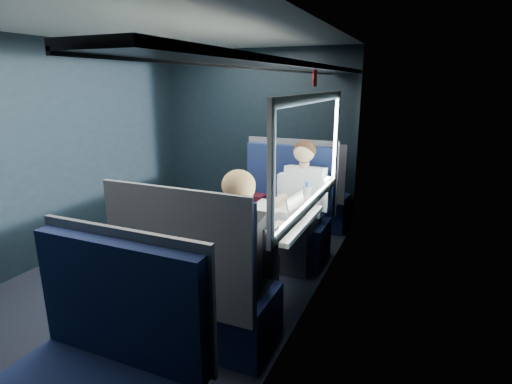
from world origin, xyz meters
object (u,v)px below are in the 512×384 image
at_px(seat_row_front, 307,198).
at_px(table, 270,225).
at_px(man, 301,199).
at_px(seat_bay_near, 282,219).
at_px(seat_row_back, 106,382).
at_px(cup, 307,201).
at_px(laptop, 289,214).
at_px(woman, 242,250).
at_px(bottle_small, 307,196).
at_px(seat_bay_far, 201,295).

bearing_deg(seat_row_front, table, -84.20).
bearing_deg(man, seat_row_front, 102.83).
relative_size(seat_bay_near, seat_row_back, 1.09).
xyz_separation_m(table, man, (0.07, 0.70, 0.06)).
bearing_deg(cup, laptop, -91.27).
height_order(seat_bay_near, woman, woman).
distance_m(table, bottle_small, 0.48).
xyz_separation_m(table, cup, (0.20, 0.44, 0.13)).
bearing_deg(man, seat_row_back, -95.72).
bearing_deg(table, seat_row_back, -95.80).
bearing_deg(laptop, seat_row_back, -101.94).
bearing_deg(table, laptop, -15.08).
relative_size(woman, cup, 13.52).
bearing_deg(seat_row_back, table, 84.20).
bearing_deg(table, seat_row_front, 95.80).
height_order(seat_bay_far, woman, woman).
bearing_deg(laptop, seat_bay_far, -114.11).
bearing_deg(laptop, table, 164.92).
relative_size(seat_bay_far, man, 0.95).
height_order(table, laptop, laptop).
bearing_deg(cup, bottle_small, -75.11).
relative_size(laptop, cup, 3.52).
bearing_deg(seat_bay_near, seat_bay_far, -89.62).
distance_m(seat_row_back, cup, 2.30).
distance_m(seat_bay_far, bottle_small, 1.39).
height_order(seat_bay_far, seat_row_front, seat_bay_far).
xyz_separation_m(woman, bottle_small, (0.14, 1.09, 0.12)).
height_order(seat_row_back, cup, seat_row_back).
distance_m(seat_bay_far, woman, 0.43).
bearing_deg(woman, bottle_small, 82.51).
xyz_separation_m(seat_row_front, laptop, (0.37, -1.85, 0.40)).
relative_size(seat_bay_far, seat_row_front, 1.09).
height_order(seat_row_back, bottle_small, seat_row_back).
height_order(man, bottle_small, man).
bearing_deg(woman, cup, 83.54).
height_order(seat_bay_far, laptop, seat_bay_far).
distance_m(seat_row_front, woman, 2.54).
relative_size(seat_bay_near, woman, 0.95).
height_order(seat_bay_near, bottle_small, seat_bay_near).
relative_size(seat_row_back, laptop, 3.37).
height_order(seat_row_back, laptop, seat_row_back).
xyz_separation_m(seat_bay_far, bottle_small, (0.39, 1.26, 0.43)).
bearing_deg(man, woman, -90.00).
xyz_separation_m(man, woman, (0.00, -1.41, 0.01)).
bearing_deg(cup, seat_bay_far, -106.12).
xyz_separation_m(man, laptop, (0.12, -0.75, 0.09)).
distance_m(bottle_small, cup, 0.08).
bearing_deg(woman, table, 95.45).
xyz_separation_m(seat_row_front, cup, (0.38, -1.36, 0.38)).
relative_size(man, bottle_small, 5.43).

